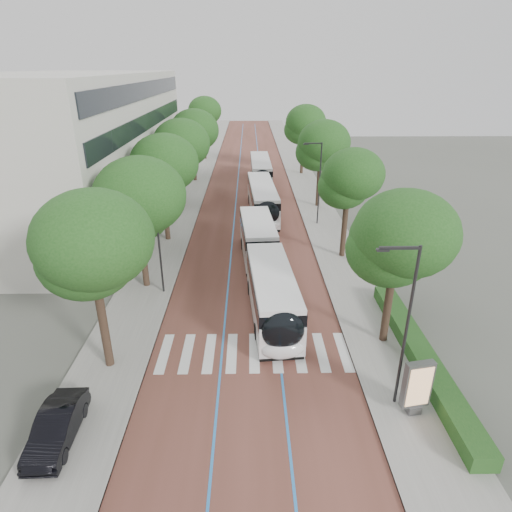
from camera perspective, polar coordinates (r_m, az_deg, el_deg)
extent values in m
plane|color=#51544C|center=(23.67, -0.71, -14.22)|extent=(160.00, 160.00, 0.00)
cube|color=brown|center=(60.38, -0.89, 10.03)|extent=(11.00, 140.00, 0.02)
cube|color=gray|center=(60.83, -8.08, 9.96)|extent=(4.00, 140.00, 0.12)
cube|color=gray|center=(60.84, 6.30, 10.05)|extent=(4.00, 140.00, 0.12)
cube|color=gray|center=(60.63, -6.27, 10.00)|extent=(0.20, 140.00, 0.14)
cube|color=gray|center=(60.63, 4.49, 10.07)|extent=(0.20, 140.00, 0.14)
cube|color=silver|center=(24.92, -12.10, -12.55)|extent=(0.55, 3.60, 0.01)
cube|color=silver|center=(24.71, -9.19, -12.64)|extent=(0.55, 3.60, 0.01)
cube|color=silver|center=(24.56, -6.23, -12.70)|extent=(0.55, 3.60, 0.01)
cube|color=silver|center=(24.47, -3.24, -12.73)|extent=(0.55, 3.60, 0.01)
cube|color=silver|center=(24.45, -0.24, -12.72)|extent=(0.55, 3.60, 0.01)
cube|color=silver|center=(24.50, 2.76, -12.67)|extent=(0.55, 3.60, 0.01)
cube|color=silver|center=(24.60, 5.74, -12.60)|extent=(0.55, 3.60, 0.01)
cube|color=silver|center=(24.77, 8.68, -12.49)|extent=(0.55, 3.60, 0.01)
cube|color=silver|center=(25.00, 11.57, -12.36)|extent=(0.55, 3.60, 0.01)
cube|color=blue|center=(60.40, -2.43, 10.03)|extent=(0.12, 126.00, 0.01)
cube|color=blue|center=(60.40, 0.65, 10.05)|extent=(0.12, 126.00, 0.01)
cube|color=#B8B6AB|center=(51.07, -24.04, 13.45)|extent=(18.00, 40.00, 14.00)
cube|color=black|center=(49.14, -13.35, 9.71)|extent=(0.12, 38.00, 1.60)
cube|color=black|center=(48.48, -13.71, 13.36)|extent=(0.12, 38.00, 1.60)
cube|color=black|center=(48.02, -14.10, 17.11)|extent=(0.12, 38.00, 1.60)
cube|color=black|center=(47.79, -14.48, 20.67)|extent=(0.12, 38.00, 1.60)
cube|color=#174418|center=(25.07, 21.08, -12.16)|extent=(1.20, 14.00, 0.80)
cylinder|color=#28282A|center=(20.01, 19.41, -9.30)|extent=(0.14, 0.14, 8.00)
cube|color=#28282A|center=(17.97, 18.70, 1.02)|extent=(1.70, 0.12, 0.12)
cube|color=#28282A|center=(17.78, 16.54, 0.78)|extent=(0.50, 0.20, 0.10)
cylinder|color=#28282A|center=(42.48, 8.46, 9.44)|extent=(0.14, 0.14, 8.00)
cube|color=#28282A|center=(41.56, 7.66, 14.67)|extent=(1.70, 0.12, 0.12)
cube|color=#28282A|center=(41.47, 6.67, 14.59)|extent=(0.50, 0.20, 0.10)
cylinder|color=#28282A|center=(29.24, -12.88, 2.30)|extent=(0.14, 0.14, 8.00)
cylinder|color=black|center=(23.49, -19.60, -9.01)|extent=(0.44, 0.44, 4.79)
ellipsoid|color=#1C4B18|center=(21.54, -21.18, 0.79)|extent=(5.56, 5.56, 4.72)
cylinder|color=black|center=(31.17, -14.73, -0.30)|extent=(0.44, 0.44, 4.44)
ellipsoid|color=#1C4B18|center=(29.79, -15.54, 6.78)|extent=(6.07, 6.07, 5.16)
cylinder|color=black|center=(39.33, -11.89, 5.23)|extent=(0.44, 0.44, 4.61)
ellipsoid|color=#1C4B18|center=(38.22, -12.43, 11.19)|extent=(5.84, 5.84, 4.97)
cylinder|color=black|center=(48.77, -9.84, 9.04)|extent=(0.44, 0.44, 4.61)
ellipsoid|color=#1C4B18|center=(47.88, -10.20, 13.88)|extent=(6.11, 6.11, 5.19)
cylinder|color=black|center=(60.35, -8.20, 11.94)|extent=(0.44, 0.44, 4.44)
ellipsoid|color=#1C4B18|center=(59.65, -8.44, 15.73)|extent=(6.44, 6.44, 5.47)
cylinder|color=black|center=(74.94, -6.87, 14.65)|extent=(0.44, 0.44, 5.18)
ellipsoid|color=#1C4B18|center=(74.32, -7.05, 18.23)|extent=(5.42, 5.42, 4.61)
cylinder|color=black|center=(25.27, 17.11, -6.69)|extent=(0.44, 0.44, 4.39)
ellipsoid|color=#1C4B18|center=(23.56, 18.27, 1.71)|extent=(5.41, 5.41, 4.60)
cylinder|color=black|center=(35.70, 11.64, 3.26)|extent=(0.44, 0.44, 4.56)
ellipsoid|color=#1C4B18|center=(34.48, 12.21, 9.71)|extent=(4.77, 4.77, 4.06)
cylinder|color=black|center=(48.80, 8.31, 9.18)|extent=(0.44, 0.44, 4.65)
ellipsoid|color=#1C4B18|center=(47.90, 8.62, 14.07)|extent=(5.62, 5.62, 4.77)
cylinder|color=black|center=(64.23, 6.15, 12.95)|extent=(0.44, 0.44, 4.81)
ellipsoid|color=#1C4B18|center=(63.54, 6.33, 16.82)|extent=(5.70, 5.70, 4.85)
cylinder|color=black|center=(31.22, 0.99, -0.32)|extent=(2.36, 1.07, 2.30)
cube|color=silver|center=(26.91, 2.13, -5.82)|extent=(3.18, 9.52, 1.82)
cube|color=black|center=(26.36, 2.17, -3.67)|extent=(3.21, 9.33, 0.97)
cube|color=white|center=(26.07, 2.19, -2.42)|extent=(3.12, 9.33, 0.31)
cube|color=black|center=(27.47, 2.10, -7.79)|extent=(3.10, 9.14, 0.35)
cube|color=silver|center=(35.37, 0.25, 1.80)|extent=(3.06, 7.90, 1.82)
cube|color=black|center=(34.95, 0.25, 3.53)|extent=(3.09, 7.75, 0.97)
cube|color=white|center=(34.73, 0.25, 4.52)|extent=(3.00, 7.74, 0.31)
cube|color=black|center=(35.79, 0.24, 0.19)|extent=(2.99, 7.59, 0.35)
ellipsoid|color=black|center=(22.72, 3.59, -9.87)|extent=(2.42, 1.27, 2.28)
ellipsoid|color=silver|center=(23.33, 3.54, -12.26)|extent=(2.42, 1.17, 1.14)
cylinder|color=black|center=(25.29, 0.18, -10.00)|extent=(0.37, 1.02, 1.00)
cylinder|color=black|center=(25.56, 5.30, -9.71)|extent=(0.37, 1.02, 1.00)
cylinder|color=black|center=(37.12, -1.74, 1.63)|extent=(0.37, 1.02, 1.00)
cylinder|color=black|center=(37.30, 1.73, 1.75)|extent=(0.37, 1.02, 1.00)
cylinder|color=black|center=(29.86, -0.78, -4.25)|extent=(0.37, 1.02, 1.00)
cylinder|color=black|center=(30.09, 3.53, -4.06)|extent=(0.37, 1.02, 1.00)
cube|color=silver|center=(46.10, 0.84, 7.17)|extent=(3.14, 12.12, 1.82)
cube|color=black|center=(45.78, 0.85, 8.54)|extent=(3.17, 11.88, 0.97)
cube|color=white|center=(45.61, 0.86, 9.31)|extent=(3.08, 11.87, 0.31)
cube|color=black|center=(46.43, 0.84, 5.89)|extent=(3.06, 11.63, 0.35)
ellipsoid|color=black|center=(40.32, 1.54, 5.77)|extent=(2.41, 1.22, 2.28)
ellipsoid|color=silver|center=(40.65, 1.53, 4.22)|extent=(2.40, 1.12, 1.14)
cylinder|color=black|center=(42.84, -0.27, 4.77)|extent=(0.35, 1.01, 1.00)
cylinder|color=black|center=(43.04, 2.74, 4.83)|extent=(0.35, 1.01, 1.00)
cylinder|color=black|center=(49.87, -0.83, 7.58)|extent=(0.35, 1.01, 1.00)
cylinder|color=black|center=(50.04, 1.78, 7.63)|extent=(0.35, 1.01, 1.00)
cube|color=silver|center=(58.86, 0.62, 10.92)|extent=(2.67, 12.03, 1.82)
cube|color=black|center=(58.61, 0.62, 12.00)|extent=(2.71, 11.80, 0.97)
cube|color=white|center=(58.48, 0.62, 12.62)|extent=(2.62, 11.79, 0.31)
cube|color=black|center=(59.12, 0.61, 9.89)|extent=(2.62, 11.55, 0.35)
ellipsoid|color=black|center=(53.01, 0.88, 10.26)|extent=(2.37, 1.13, 2.28)
ellipsoid|color=silver|center=(53.24, 0.87, 9.05)|extent=(2.36, 1.03, 1.14)
cylinder|color=black|center=(55.52, -0.42, 9.30)|extent=(0.31, 1.00, 1.00)
cylinder|color=black|center=(55.62, 1.94, 9.31)|extent=(0.31, 1.00, 1.00)
cylinder|color=black|center=(62.70, -0.58, 11.02)|extent=(0.31, 1.00, 1.00)
cylinder|color=black|center=(62.79, 1.52, 11.04)|extent=(0.31, 1.00, 1.00)
cube|color=#59595B|center=(21.98, 20.16, -18.50)|extent=(0.70, 0.62, 0.41)
cube|color=#59595B|center=(21.10, 20.70, -15.71)|extent=(1.37, 0.60, 2.35)
cube|color=tan|center=(20.98, 20.98, -16.02)|extent=(1.11, 0.23, 2.04)
imported|color=black|center=(21.04, -25.02, -19.93)|extent=(1.59, 4.26, 1.39)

